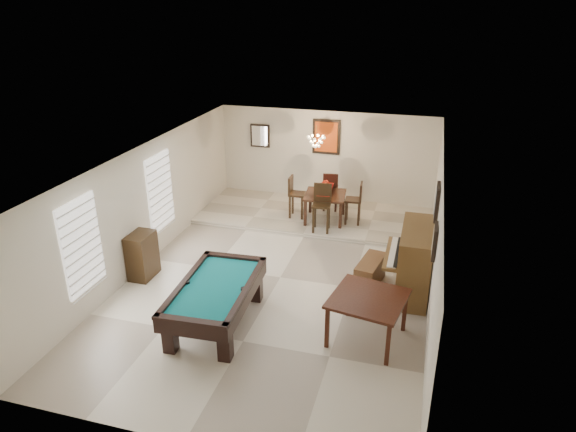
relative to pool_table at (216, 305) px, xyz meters
The scene contains 25 objects.
ground_plane 2.01m from the pool_table, 71.39° to the left, with size 6.00×9.00×0.02m, color beige.
wall_back 6.47m from the pool_table, 84.35° to the left, with size 6.00×0.04×2.60m, color silver.
wall_front 2.85m from the pool_table, 76.51° to the right, with size 6.00×0.04×2.60m, color silver.
wall_left 3.16m from the pool_table, 141.69° to the left, with size 0.04×9.00×2.60m, color silver.
wall_right 4.19m from the pool_table, 27.28° to the left, with size 0.04×9.00×2.60m, color silver.
ceiling 2.97m from the pool_table, 71.39° to the left, with size 6.00×9.00×0.04m, color white.
dining_step 5.17m from the pool_table, 82.98° to the left, with size 6.00×2.50×0.12m, color beige.
window_left_front 2.57m from the pool_table, behind, with size 0.06×1.00×1.70m, color white.
window_left_rear 3.55m from the pool_table, 133.42° to the left, with size 0.06×1.00×1.70m, color white.
pool_table is the anchor object (origin of this frame).
square_table 2.65m from the pool_table, ahead, with size 1.18×1.18×0.82m, color black, non-canonical shape.
upright_piano 3.77m from the pool_table, 32.90° to the left, with size 0.92×1.64×1.37m, color brown, non-canonical shape.
piano_bench 3.23m from the pool_table, 40.37° to the left, with size 0.38×0.99×0.55m, color brown.
apothecary_chest 2.43m from the pool_table, 151.47° to the left, with size 0.43×0.65×0.97m, color black.
dining_table 4.90m from the pool_table, 78.74° to the left, with size 1.00×1.00×0.83m, color black, non-canonical shape.
flower_vase 4.94m from the pool_table, 78.74° to the left, with size 0.15×0.15×0.26m, color #B4230F, non-canonical shape.
dining_chair_south 4.27m from the pool_table, 76.35° to the left, with size 0.43×0.43×1.16m, color black, non-canonical shape.
dining_chair_north 5.63m from the pool_table, 80.30° to the left, with size 0.39×0.39×1.06m, color black, non-canonical shape.
dining_chair_west 4.85m from the pool_table, 87.37° to the left, with size 0.40×0.40×1.08m, color black, non-canonical shape.
dining_chair_east 5.11m from the pool_table, 70.91° to the left, with size 0.39×0.39×1.07m, color black, non-canonical shape.
chandelier 5.43m from the pool_table, 82.91° to the left, with size 0.44×0.44×0.60m, color #FFE5B2, non-canonical shape.
back_painting 6.54m from the pool_table, 84.31° to the left, with size 0.75×0.06×0.95m, color #D84C14.
back_mirror 6.61m from the pool_table, 101.34° to the left, with size 0.55×0.06×0.65m, color white.
right_picture_upper 4.46m from the pool_table, 31.17° to the left, with size 0.06×0.55×0.65m, color slate.
right_picture_lower 3.92m from the pool_table, 13.65° to the left, with size 0.06×0.45×0.55m, color gray.
Camera 1 is at (2.68, -8.97, 5.41)m, focal length 32.00 mm.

